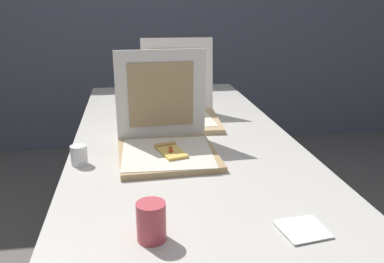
% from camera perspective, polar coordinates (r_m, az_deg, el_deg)
% --- Properties ---
extents(table, '(0.91, 2.03, 0.74)m').
position_cam_1_polar(table, '(1.79, -1.37, -1.80)').
color(table, beige).
rests_on(table, ground).
extents(pizza_box_front, '(0.37, 0.37, 0.38)m').
position_cam_1_polar(pizza_box_front, '(1.53, -3.61, -1.28)').
color(pizza_box_front, tan).
rests_on(pizza_box_front, table).
extents(pizza_box_middle, '(0.37, 0.41, 0.38)m').
position_cam_1_polar(pizza_box_middle, '(1.94, -1.69, 3.03)').
color(pizza_box_middle, tan).
rests_on(pizza_box_middle, table).
extents(cup_white_near_left, '(0.06, 0.06, 0.07)m').
position_cam_1_polar(cup_white_near_left, '(1.50, -15.50, -3.19)').
color(cup_white_near_left, white).
rests_on(cup_white_near_left, table).
extents(cup_white_mid, '(0.06, 0.06, 0.07)m').
position_cam_1_polar(cup_white_mid, '(1.75, -9.39, 0.36)').
color(cup_white_mid, white).
rests_on(cup_white_mid, table).
extents(cup_printed_front, '(0.07, 0.07, 0.10)m').
position_cam_1_polar(cup_printed_front, '(1.02, -5.71, -12.39)').
color(cup_printed_front, '#D14C56').
rests_on(cup_printed_front, table).
extents(napkin_pile, '(0.13, 0.13, 0.01)m').
position_cam_1_polar(napkin_pile, '(1.11, 15.26, -13.01)').
color(napkin_pile, white).
rests_on(napkin_pile, table).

